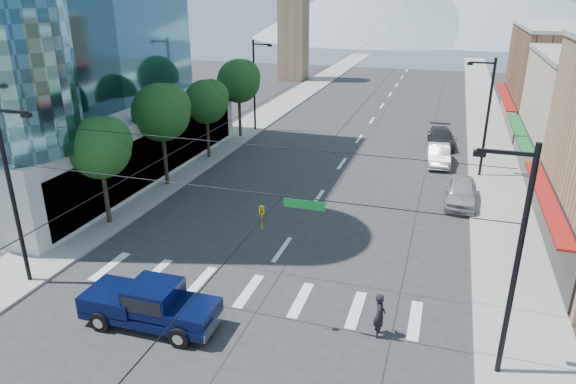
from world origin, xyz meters
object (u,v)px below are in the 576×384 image
(parked_car_far, at_px, (441,138))
(pedestrian, at_px, (380,315))
(parked_car_mid, at_px, (438,155))
(pickup_truck, at_px, (150,303))
(parked_car_near, at_px, (461,192))

(parked_car_far, bearing_deg, pedestrian, -98.01)
(parked_car_far, bearing_deg, parked_car_mid, -95.35)
(pedestrian, xyz_separation_m, parked_car_mid, (1.39, 24.23, -0.18))
(parked_car_mid, relative_size, parked_car_far, 0.88)
(parked_car_mid, bearing_deg, parked_car_far, 85.59)
(pedestrian, relative_size, parked_car_far, 0.36)
(parked_car_far, bearing_deg, pickup_truck, -113.98)
(parked_car_near, xyz_separation_m, parked_car_far, (-1.80, 13.98, -0.05))
(pickup_truck, distance_m, parked_car_far, 33.81)
(parked_car_near, bearing_deg, parked_car_far, 98.32)
(parked_car_near, xyz_separation_m, parked_car_mid, (-1.80, 8.38, -0.05))
(pedestrian, relative_size, parked_car_near, 0.39)
(pedestrian, height_order, parked_car_mid, pedestrian)
(parked_car_near, height_order, parked_car_far, parked_car_near)
(parked_car_near, height_order, parked_car_mid, parked_car_near)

